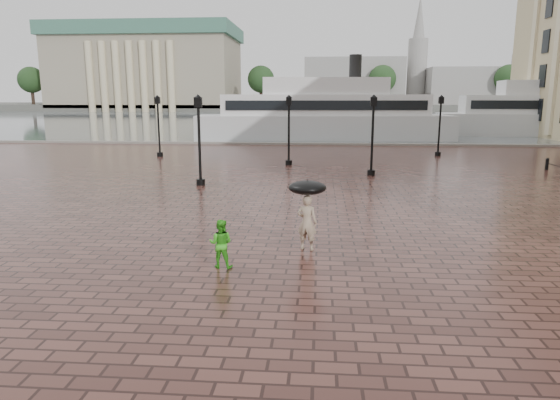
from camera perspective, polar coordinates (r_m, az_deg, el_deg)
name	(u,v)px	position (r m, az deg, el deg)	size (l,w,h in m)	color
ground	(317,244)	(15.35, 4.21, -5.08)	(300.00, 300.00, 0.00)	#3A1F1A
harbour_water	(320,118)	(106.78, 4.64, 9.34)	(240.00, 240.00, 0.00)	#4C565C
quay_edge	(320,145)	(46.90, 4.54, 6.29)	(80.00, 0.60, 0.30)	slate
far_shore	(321,107)	(174.72, 4.67, 10.59)	(300.00, 60.00, 2.00)	#4C4C47
museum	(147,66)	(168.81, -14.93, 14.59)	(57.00, 32.50, 26.00)	gray
distant_skyline	(475,80)	(171.64, 21.42, 12.64)	(102.50, 22.00, 33.00)	gray
far_trees	(321,79)	(152.77, 4.72, 13.58)	(188.00, 8.00, 13.50)	#2D2119
street_lamps	(295,130)	(32.40, 1.68, 8.02)	(21.44, 14.44, 4.40)	black
adult_pedestrian	(307,222)	(14.61, 3.10, -2.58)	(0.60, 0.39, 1.64)	tan
child_pedestrian	(221,244)	(13.23, -6.78, -4.96)	(0.63, 0.49, 1.30)	green
ferry_near	(324,114)	(53.00, 5.05, 9.71)	(26.73, 8.62, 8.62)	#B9B9B9
ferry_far	(557,113)	(65.90, 29.09, 8.67)	(26.51, 8.96, 8.52)	#B9B9B9
umbrella	(307,188)	(14.39, 3.15, 1.42)	(1.10, 1.10, 1.13)	black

